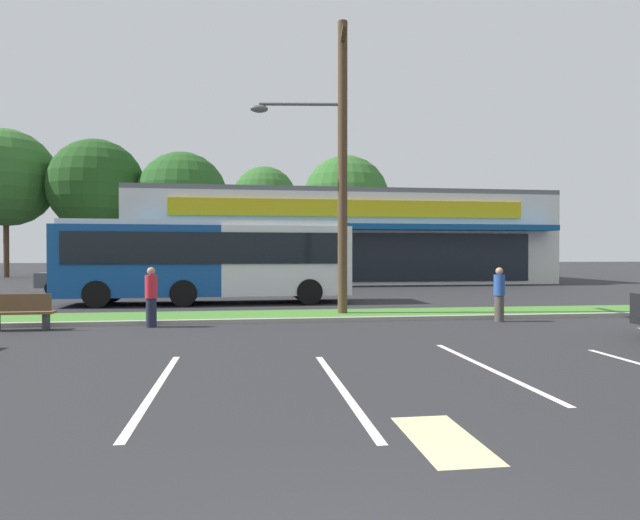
{
  "coord_description": "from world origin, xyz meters",
  "views": [
    {
      "loc": [
        -0.75,
        -2.71,
        1.97
      ],
      "look_at": [
        2.16,
        18.1,
        1.73
      ],
      "focal_mm": 30.4,
      "sensor_mm": 36.0,
      "label": 1
    }
  ],
  "objects_px": {
    "utility_pole": "(338,159)",
    "pedestrian_near_bench": "(151,297)",
    "pedestrian_by_pole": "(499,294)",
    "car_2": "(86,278)",
    "city_bus": "(208,259)",
    "bus_stop_bench": "(20,311)"
  },
  "relations": [
    {
      "from": "utility_pole",
      "to": "car_2",
      "type": "xyz_separation_m",
      "value": [
        -10.73,
        11.65,
        -4.17
      ]
    },
    {
      "from": "car_2",
      "to": "pedestrian_by_pole",
      "type": "height_order",
      "value": "pedestrian_by_pole"
    },
    {
      "from": "utility_pole",
      "to": "bus_stop_bench",
      "type": "relative_size",
      "value": 5.75
    },
    {
      "from": "utility_pole",
      "to": "pedestrian_near_bench",
      "type": "xyz_separation_m",
      "value": [
        -5.37,
        -1.67,
        -4.13
      ]
    },
    {
      "from": "utility_pole",
      "to": "pedestrian_by_pole",
      "type": "relative_size",
      "value": 5.85
    },
    {
      "from": "pedestrian_near_bench",
      "to": "pedestrian_by_pole",
      "type": "relative_size",
      "value": 1.02
    },
    {
      "from": "bus_stop_bench",
      "to": "pedestrian_near_bench",
      "type": "relative_size",
      "value": 0.99
    },
    {
      "from": "car_2",
      "to": "pedestrian_near_bench",
      "type": "bearing_deg",
      "value": -68.06
    },
    {
      "from": "utility_pole",
      "to": "car_2",
      "type": "bearing_deg",
      "value": 132.65
    },
    {
      "from": "utility_pole",
      "to": "pedestrian_by_pole",
      "type": "bearing_deg",
      "value": -22.64
    },
    {
      "from": "utility_pole",
      "to": "bus_stop_bench",
      "type": "xyz_separation_m",
      "value": [
        -8.59,
        -1.9,
        -4.44
      ]
    },
    {
      "from": "pedestrian_near_bench",
      "to": "pedestrian_by_pole",
      "type": "xyz_separation_m",
      "value": [
        9.81,
        -0.18,
        -0.02
      ]
    },
    {
      "from": "pedestrian_near_bench",
      "to": "pedestrian_by_pole",
      "type": "bearing_deg",
      "value": 59.48
    },
    {
      "from": "utility_pole",
      "to": "pedestrian_near_bench",
      "type": "distance_m",
      "value": 6.98
    },
    {
      "from": "city_bus",
      "to": "pedestrian_by_pole",
      "type": "xyz_separation_m",
      "value": [
        8.76,
        -6.99,
        -0.97
      ]
    },
    {
      "from": "utility_pole",
      "to": "bus_stop_bench",
      "type": "distance_m",
      "value": 9.85
    },
    {
      "from": "city_bus",
      "to": "pedestrian_near_bench",
      "type": "bearing_deg",
      "value": -100.12
    },
    {
      "from": "utility_pole",
      "to": "city_bus",
      "type": "relative_size",
      "value": 0.82
    },
    {
      "from": "bus_stop_bench",
      "to": "pedestrian_by_pole",
      "type": "bearing_deg",
      "value": -179.8
    },
    {
      "from": "city_bus",
      "to": "car_2",
      "type": "relative_size",
      "value": 2.62
    },
    {
      "from": "city_bus",
      "to": "pedestrian_by_pole",
      "type": "distance_m",
      "value": 11.25
    },
    {
      "from": "utility_pole",
      "to": "pedestrian_near_bench",
      "type": "height_order",
      "value": "utility_pole"
    }
  ]
}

